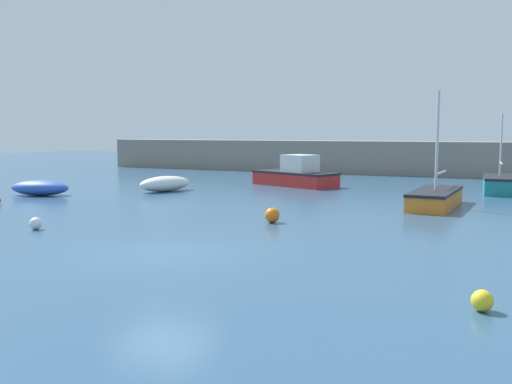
# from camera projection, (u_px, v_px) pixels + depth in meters

# --- Properties ---
(ground_plane) EXTENTS (120.00, 120.00, 0.20)m
(ground_plane) POSITION_uv_depth(u_px,v_px,m) (163.00, 257.00, 14.80)
(ground_plane) COLOR #2D5170
(harbor_breakwater) EXTENTS (50.19, 3.17, 2.44)m
(harbor_breakwater) POSITION_uv_depth(u_px,v_px,m) (402.00, 158.00, 41.96)
(harbor_breakwater) COLOR gray
(harbor_breakwater) RESTS_ON ground_plane
(sailboat_twin_hulled) EXTENTS (1.87, 4.31, 4.07)m
(sailboat_twin_hulled) POSITION_uv_depth(u_px,v_px,m) (499.00, 184.00, 29.40)
(sailboat_twin_hulled) COLOR teal
(sailboat_twin_hulled) RESTS_ON ground_plane
(open_tender_yellow) EXTENTS (3.24, 2.20, 0.75)m
(open_tender_yellow) POSITION_uv_depth(u_px,v_px,m) (40.00, 188.00, 28.19)
(open_tender_yellow) COLOR #2D56B7
(open_tender_yellow) RESTS_ON ground_plane
(sailboat_short_mast) EXTENTS (1.68, 4.97, 4.84)m
(sailboat_short_mast) POSITION_uv_depth(u_px,v_px,m) (435.00, 198.00, 23.86)
(sailboat_short_mast) COLOR orange
(sailboat_short_mast) RESTS_ON ground_plane
(rowboat_white_midwater) EXTENTS (2.18, 3.31, 0.81)m
(rowboat_white_midwater) POSITION_uv_depth(u_px,v_px,m) (165.00, 184.00, 30.09)
(rowboat_white_midwater) COLOR white
(rowboat_white_midwater) RESTS_ON ground_plane
(cabin_cruiser_white) EXTENTS (5.59, 3.85, 1.82)m
(cabin_cruiser_white) POSITION_uv_depth(u_px,v_px,m) (296.00, 175.00, 33.15)
(cabin_cruiser_white) COLOR red
(cabin_cruiser_white) RESTS_ON ground_plane
(mooring_buoy_orange) EXTENTS (0.52, 0.52, 0.52)m
(mooring_buoy_orange) POSITION_uv_depth(u_px,v_px,m) (272.00, 215.00, 19.76)
(mooring_buoy_orange) COLOR orange
(mooring_buoy_orange) RESTS_ON ground_plane
(mooring_buoy_white) EXTENTS (0.40, 0.40, 0.40)m
(mooring_buoy_white) POSITION_uv_depth(u_px,v_px,m) (36.00, 223.00, 18.38)
(mooring_buoy_white) COLOR white
(mooring_buoy_white) RESTS_ON ground_plane
(mooring_buoy_yellow) EXTENTS (0.39, 0.39, 0.39)m
(mooring_buoy_yellow) POSITION_uv_depth(u_px,v_px,m) (482.00, 301.00, 10.01)
(mooring_buoy_yellow) COLOR yellow
(mooring_buoy_yellow) RESTS_ON ground_plane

